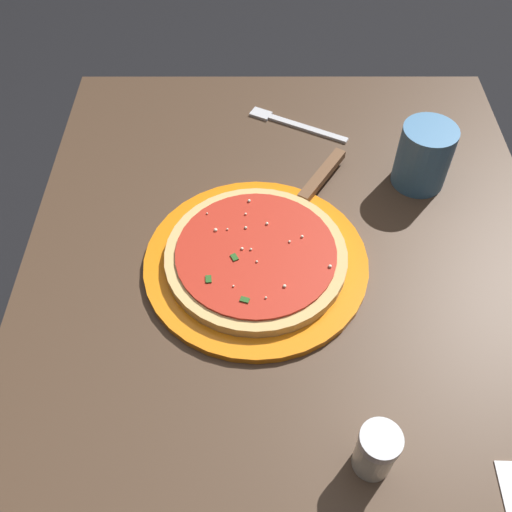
{
  "coord_description": "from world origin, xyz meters",
  "views": [
    {
      "loc": [
        -0.48,
        0.05,
        1.37
      ],
      "look_at": [
        0.03,
        0.05,
        0.74
      ],
      "focal_mm": 40.11,
      "sensor_mm": 36.0,
      "label": 1
    }
  ],
  "objects_px": {
    "serving_plate": "(256,262)",
    "pizza": "(256,256)",
    "fork": "(292,124)",
    "cup_tall_drink": "(424,156)",
    "parmesan_shaker": "(376,451)",
    "pizza_server": "(310,191)"
  },
  "relations": [
    {
      "from": "serving_plate",
      "to": "pizza",
      "type": "relative_size",
      "value": 1.24
    },
    {
      "from": "pizza",
      "to": "serving_plate",
      "type": "bearing_deg",
      "value": -50.29
    },
    {
      "from": "fork",
      "to": "cup_tall_drink",
      "type": "bearing_deg",
      "value": -126.14
    },
    {
      "from": "serving_plate",
      "to": "cup_tall_drink",
      "type": "distance_m",
      "value": 0.32
    },
    {
      "from": "pizza",
      "to": "parmesan_shaker",
      "type": "relative_size",
      "value": 3.49
    },
    {
      "from": "pizza",
      "to": "pizza_server",
      "type": "bearing_deg",
      "value": -32.34
    },
    {
      "from": "cup_tall_drink",
      "to": "fork",
      "type": "relative_size",
      "value": 0.6
    },
    {
      "from": "cup_tall_drink",
      "to": "pizza_server",
      "type": "bearing_deg",
      "value": 102.9
    },
    {
      "from": "serving_plate",
      "to": "fork",
      "type": "distance_m",
      "value": 0.33
    },
    {
      "from": "serving_plate",
      "to": "pizza",
      "type": "xyz_separation_m",
      "value": [
        -0.0,
        0.0,
        0.02
      ]
    },
    {
      "from": "pizza",
      "to": "pizza_server",
      "type": "height_order",
      "value": "pizza"
    },
    {
      "from": "parmesan_shaker",
      "to": "serving_plate",
      "type": "bearing_deg",
      "value": 24.49
    },
    {
      "from": "serving_plate",
      "to": "parmesan_shaker",
      "type": "xyz_separation_m",
      "value": [
        -0.28,
        -0.13,
        0.03
      ]
    },
    {
      "from": "pizza_server",
      "to": "fork",
      "type": "relative_size",
      "value": 1.2
    },
    {
      "from": "fork",
      "to": "parmesan_shaker",
      "type": "xyz_separation_m",
      "value": [
        -0.6,
        -0.06,
        0.04
      ]
    },
    {
      "from": "serving_plate",
      "to": "pizza",
      "type": "height_order",
      "value": "pizza"
    },
    {
      "from": "serving_plate",
      "to": "pizza",
      "type": "distance_m",
      "value": 0.02
    },
    {
      "from": "serving_plate",
      "to": "cup_tall_drink",
      "type": "height_order",
      "value": "cup_tall_drink"
    },
    {
      "from": "cup_tall_drink",
      "to": "serving_plate",
      "type": "bearing_deg",
      "value": 123.58
    },
    {
      "from": "pizza",
      "to": "pizza_server",
      "type": "distance_m",
      "value": 0.16
    },
    {
      "from": "serving_plate",
      "to": "pizza_server",
      "type": "height_order",
      "value": "pizza_server"
    },
    {
      "from": "pizza",
      "to": "fork",
      "type": "relative_size",
      "value": 1.49
    }
  ]
}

